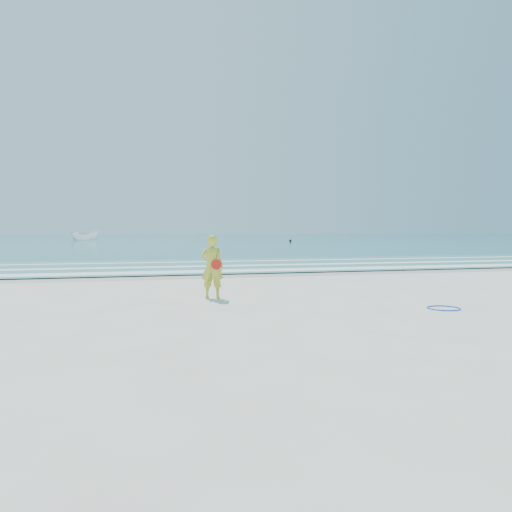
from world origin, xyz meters
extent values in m
plane|color=silver|center=(0.00, 0.00, 0.00)|extent=(400.00, 400.00, 0.00)
cube|color=#B2A893|center=(0.00, 9.00, 0.00)|extent=(400.00, 2.40, 0.00)
cube|color=#19727F|center=(0.00, 105.00, 0.02)|extent=(400.00, 190.00, 0.04)
cube|color=#59B7AD|center=(0.00, 14.00, 0.04)|extent=(400.00, 10.00, 0.01)
cube|color=white|center=(0.00, 10.30, 0.05)|extent=(400.00, 1.40, 0.01)
cube|color=white|center=(0.00, 13.20, 0.05)|extent=(400.00, 0.90, 0.01)
cube|color=white|center=(0.00, 16.50, 0.05)|extent=(400.00, 0.60, 0.01)
torus|color=#0B32CD|center=(3.07, -0.44, 0.01)|extent=(0.76, 0.76, 0.03)
imported|color=white|center=(-9.96, 74.42, 0.88)|extent=(4.48, 2.05, 1.68)
sphere|color=black|center=(18.92, 57.16, 0.23)|extent=(0.38, 0.38, 0.38)
imported|color=gold|center=(-1.66, 2.58, 0.82)|extent=(0.70, 0.60, 1.63)
cylinder|color=red|center=(-1.58, 2.40, 0.89)|extent=(0.27, 0.08, 0.27)
camera|label=1|loc=(-3.82, -10.08, 1.76)|focal=35.00mm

